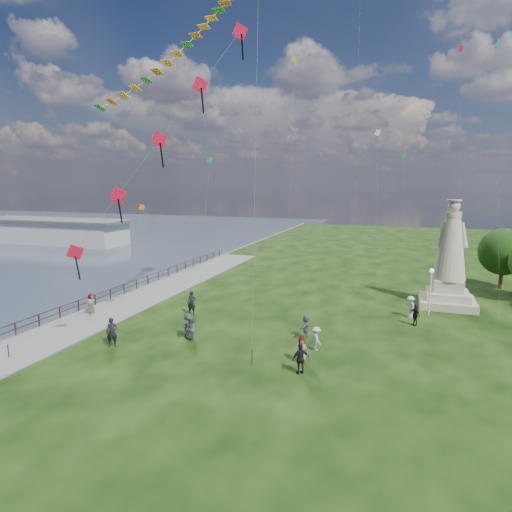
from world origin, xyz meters
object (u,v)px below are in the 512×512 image
at_px(person_5, 188,325).
at_px(person_8, 410,307).
at_px(person_1, 190,329).
at_px(statue, 450,266).
at_px(person_10, 91,304).
at_px(person_0, 112,332).
at_px(person_2, 316,338).
at_px(person_3, 301,359).
at_px(pier_pavilion, 53,231).
at_px(person_11, 306,327).
at_px(person_6, 192,303).
at_px(person_4, 301,349).
at_px(person_9, 415,315).
at_px(lamppost, 431,282).

xyz_separation_m(person_5, person_8, (14.34, 9.52, 0.01)).
bearing_deg(person_1, person_5, -168.46).
relative_size(statue, person_10, 5.72).
bearing_deg(person_0, person_2, -14.23).
bearing_deg(person_5, person_3, -102.95).
distance_m(person_2, person_10, 18.61).
bearing_deg(pier_pavilion, person_2, -32.62).
distance_m(person_1, person_8, 17.18).
distance_m(person_2, person_5, 8.74).
bearing_deg(statue, person_8, -123.27).
distance_m(pier_pavilion, person_5, 59.16).
distance_m(person_5, person_11, 8.00).
height_order(pier_pavilion, person_6, pier_pavilion).
relative_size(statue, person_4, 5.80).
distance_m(person_2, person_9, 9.22).
bearing_deg(person_11, person_4, 9.68).
bearing_deg(person_6, pier_pavilion, 134.74).
xyz_separation_m(pier_pavilion, person_0, (43.09, -39.31, -0.89)).
bearing_deg(lamppost, person_6, -161.97).
relative_size(lamppost, person_2, 2.53).
distance_m(person_8, person_9, 1.91).
relative_size(lamppost, person_11, 2.37).
xyz_separation_m(lamppost, person_3, (-7.16, -13.54, -1.89)).
relative_size(person_3, person_10, 1.11).
bearing_deg(person_5, person_10, 84.85).
bearing_deg(pier_pavilion, person_6, -35.18).
height_order(person_1, person_9, person_1).
bearing_deg(person_1, person_3, 47.92).
xyz_separation_m(person_4, person_5, (-8.26, 1.56, 0.07)).
xyz_separation_m(lamppost, person_2, (-7.03, -9.89, -2.00)).
xyz_separation_m(person_0, person_10, (-6.09, 5.27, -0.16)).
xyz_separation_m(person_8, person_11, (-6.71, -7.13, -0.06)).
distance_m(person_2, person_8, 10.56).
height_order(pier_pavilion, statue, statue).
height_order(person_2, person_6, person_6).
relative_size(pier_pavilion, person_3, 17.19).
relative_size(pier_pavilion, person_8, 17.38).
xyz_separation_m(person_2, person_8, (5.62, 8.95, 0.11)).
bearing_deg(pier_pavilion, statue, -18.93).
distance_m(lamppost, person_4, 14.30).
bearing_deg(person_9, person_11, -91.42).
xyz_separation_m(person_9, person_10, (-24.48, -5.55, -0.02)).
bearing_deg(person_10, person_6, -73.95).
bearing_deg(person_4, pier_pavilion, 120.73).
bearing_deg(person_9, person_0, -97.68).
bearing_deg(person_0, person_1, -1.10).
bearing_deg(person_1, person_9, 94.96).
bearing_deg(person_4, person_9, 30.30).
bearing_deg(person_1, person_11, 88.06).
distance_m(person_0, person_9, 21.34).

